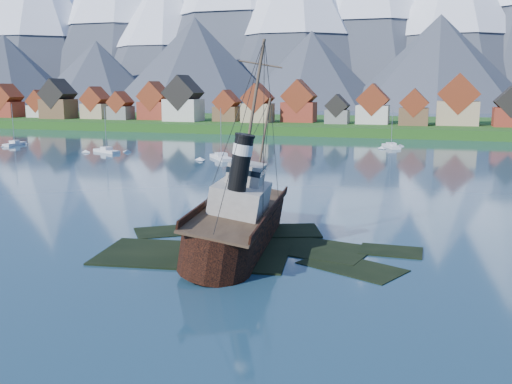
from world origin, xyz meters
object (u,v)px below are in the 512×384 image
(sailboat_b, at_px, (15,144))
(sailboat_f, at_px, (221,158))
(sailboat_e, at_px, (391,147))
(tugboat_wreck, at_px, (240,217))
(sailboat_c, at_px, (107,151))

(sailboat_b, height_order, sailboat_f, sailboat_f)
(sailboat_e, height_order, sailboat_f, sailboat_f)
(sailboat_e, xyz_separation_m, sailboat_f, (-34.35, -35.92, 0.02))
(tugboat_wreck, xyz_separation_m, sailboat_c, (-57.52, 67.88, -2.46))
(tugboat_wreck, relative_size, sailboat_b, 2.31)
(tugboat_wreck, height_order, sailboat_c, tugboat_wreck)
(sailboat_c, xyz_separation_m, sailboat_f, (31.43, -3.99, 0.00))
(sailboat_c, bearing_deg, sailboat_b, 104.88)
(sailboat_b, xyz_separation_m, sailboat_e, (99.12, 24.39, -0.04))
(sailboat_b, bearing_deg, sailboat_c, -18.87)
(sailboat_c, xyz_separation_m, sailboat_e, (65.78, 31.93, -0.02))
(sailboat_c, height_order, sailboat_e, sailboat_c)
(sailboat_b, relative_size, sailboat_f, 1.00)
(sailboat_e, bearing_deg, sailboat_f, -154.43)
(sailboat_c, distance_m, sailboat_f, 31.68)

